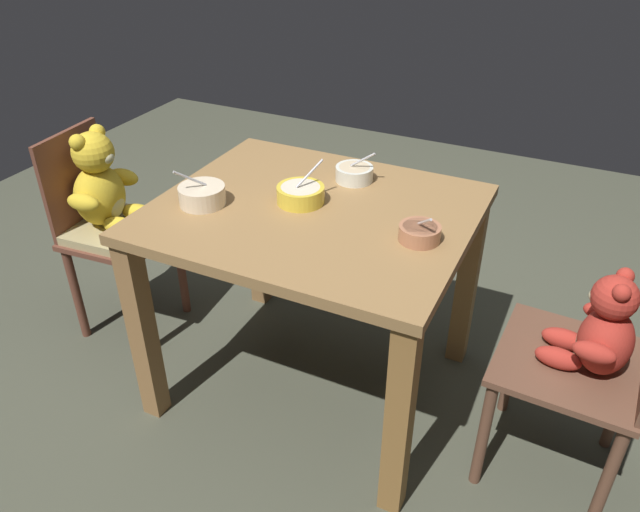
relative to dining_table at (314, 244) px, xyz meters
The scene contains 8 objects.
ground_plane 0.64m from the dining_table, ahead, with size 5.20×5.20×0.04m.
dining_table is the anchor object (origin of this frame).
teddy_chair_near_right 0.93m from the dining_table, ahead, with size 0.44×0.44×0.94m.
teddy_chair_near_left 0.90m from the dining_table, behind, with size 0.39×0.39×0.88m.
porridge_bowl_white_far_center 0.30m from the dining_table, 81.56° to the left, with size 0.14×0.13×0.12m.
porridge_bowl_terracotta_near_right 0.41m from the dining_table, ahead, with size 0.12×0.12×0.11m.
porridge_bowl_yellow_center 0.18m from the dining_table, 160.19° to the left, with size 0.16×0.16×0.13m.
porridge_bowl_cream_near_left 0.40m from the dining_table, 159.09° to the right, with size 0.15×0.15×0.14m.
Camera 1 is at (0.78, -1.58, 1.69)m, focal length 34.47 mm.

